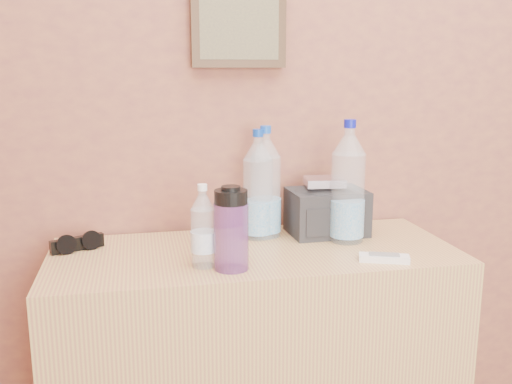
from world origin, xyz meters
TOP-DOWN VIEW (x-y plane):
  - picture_frame at (-0.36, 1.98)m, footprint 0.30×0.03m
  - dresser at (-0.36, 1.73)m, footprint 1.19×0.50m
  - pet_large_b at (-0.33, 1.86)m, footprint 0.09×0.09m
  - pet_large_c at (-0.30, 1.87)m, footprint 0.10×0.10m
  - pet_large_d at (-0.07, 1.76)m, footprint 0.10×0.10m
  - pet_small at (-0.53, 1.62)m, footprint 0.07×0.07m
  - nalgene_bottle at (-0.46, 1.58)m, footprint 0.09×0.09m
  - sunglasses at (-0.88, 1.83)m, footprint 0.17×0.12m
  - ac_remote at (-0.03, 1.56)m, footprint 0.14×0.09m
  - toiletry_bag at (-0.10, 1.85)m, footprint 0.25×0.18m
  - foil_packet at (-0.12, 1.83)m, footprint 0.13×0.12m

SIDE VIEW (x-z plane):
  - dresser at x=-0.36m, z-range 0.00..0.75m
  - ac_remote at x=-0.03m, z-range 0.75..0.76m
  - sunglasses at x=-0.88m, z-range 0.75..0.79m
  - toiletry_bag at x=-0.10m, z-range 0.75..0.91m
  - pet_small at x=-0.53m, z-range 0.73..0.96m
  - nalgene_bottle at x=-0.46m, z-range 0.74..0.97m
  - pet_large_b at x=-0.33m, z-range 0.73..1.07m
  - pet_large_c at x=-0.30m, z-range 0.73..1.08m
  - pet_large_d at x=-0.07m, z-range 0.72..1.10m
  - foil_packet at x=-0.12m, z-range 0.91..0.94m
  - picture_frame at x=-0.36m, z-range 1.27..1.52m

